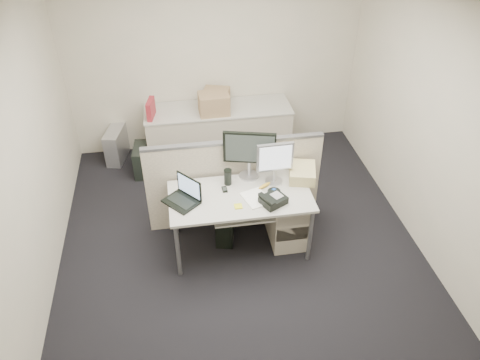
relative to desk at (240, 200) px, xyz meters
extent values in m
cube|color=black|center=(0.00, 0.00, -0.67)|extent=(4.00, 4.50, 0.01)
cube|color=white|center=(0.00, 0.00, 2.04)|extent=(4.00, 4.50, 0.01)
cube|color=beige|center=(0.00, 2.25, 0.69)|extent=(4.00, 0.02, 2.70)
cube|color=beige|center=(0.00, -2.25, 0.69)|extent=(4.00, 0.02, 2.70)
cube|color=beige|center=(-2.00, 0.00, 0.69)|extent=(0.02, 4.50, 2.70)
cube|color=beige|center=(2.00, 0.00, 0.69)|extent=(0.02, 4.50, 2.70)
cube|color=#B5B2AA|center=(0.00, 0.00, 0.05)|extent=(1.50, 0.75, 0.03)
cylinder|color=slate|center=(-0.70, -0.33, -0.31)|extent=(0.04, 0.04, 0.70)
cylinder|color=slate|center=(-0.70, 0.33, -0.31)|extent=(0.04, 0.04, 0.70)
cylinder|color=slate|center=(0.70, -0.33, -0.31)|extent=(0.04, 0.04, 0.70)
cylinder|color=slate|center=(0.70, 0.33, -0.31)|extent=(0.04, 0.04, 0.70)
cube|color=#B5B2AA|center=(0.00, -0.18, -0.04)|extent=(0.62, 0.32, 0.02)
cube|color=#ADA591|center=(0.55, 0.05, -0.34)|extent=(0.40, 0.55, 0.65)
cube|color=beige|center=(0.00, 0.45, -0.11)|extent=(2.00, 0.06, 1.10)
cube|color=#ADA591|center=(0.00, 1.93, -0.30)|extent=(2.00, 0.60, 0.72)
cube|color=black|center=(0.15, 0.32, 0.35)|extent=(0.60, 0.35, 0.56)
cube|color=#B7B7BC|center=(0.40, 0.18, 0.30)|extent=(0.40, 0.20, 0.48)
cube|color=black|center=(-0.62, -0.02, 0.19)|extent=(0.42, 0.43, 0.26)
cylinder|color=black|center=(0.35, -0.05, 0.09)|extent=(0.16, 0.16, 0.05)
cube|color=black|center=(0.31, -0.18, 0.10)|extent=(0.31, 0.29, 0.08)
cube|color=white|center=(0.15, -0.08, 0.07)|extent=(0.31, 0.35, 0.01)
cube|color=yellow|center=(-0.05, -0.18, 0.07)|extent=(0.08, 0.08, 0.01)
cylinder|color=black|center=(-0.10, 0.22, 0.15)|extent=(0.10, 0.10, 0.17)
ellipsoid|color=yellow|center=(0.28, 0.10, 0.08)|extent=(0.17, 0.12, 0.04)
cube|color=black|center=(-0.15, 0.12, 0.07)|extent=(0.06, 0.10, 0.01)
cube|color=tan|center=(0.72, 0.20, 0.13)|extent=(0.36, 0.41, 0.13)
cube|color=black|center=(-0.05, -0.14, -0.02)|extent=(0.51, 0.29, 0.03)
cube|color=black|center=(-0.14, 0.20, -0.45)|extent=(0.29, 0.50, 0.44)
cube|color=black|center=(-1.10, 1.63, -0.46)|extent=(0.21, 0.45, 0.40)
cube|color=#B7B7BC|center=(-1.45, 2.03, -0.43)|extent=(0.31, 0.53, 0.47)
cube|color=tan|center=(-0.06, 1.81, 0.21)|extent=(0.41, 0.31, 0.30)
cube|color=tan|center=(0.00, 2.05, 0.18)|extent=(0.41, 0.36, 0.25)
cube|color=#A2242E|center=(-0.90, 1.83, 0.19)|extent=(0.12, 0.29, 0.27)
camera|label=1|loc=(-0.62, -3.79, 3.13)|focal=35.00mm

